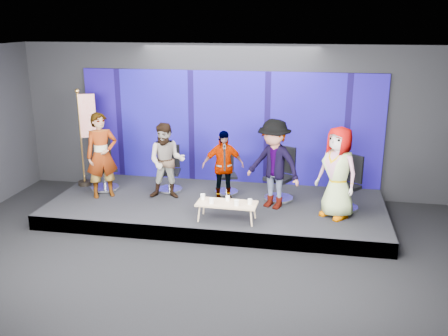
{
  "coord_description": "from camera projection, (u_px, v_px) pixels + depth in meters",
  "views": [
    {
      "loc": [
        1.96,
        -7.27,
        4.03
      ],
      "look_at": [
        0.17,
        2.4,
        1.08
      ],
      "focal_mm": 40.0,
      "sensor_mm": 36.0,
      "label": 1
    }
  ],
  "objects": [
    {
      "name": "panelist_b",
      "position": [
        167.0,
        161.0,
        10.6
      ],
      "size": [
        0.88,
        0.72,
        1.65
      ],
      "primitive_type": "imported",
      "rotation": [
        0.0,
        0.0,
        0.13
      ],
      "color": "black",
      "rests_on": "riser"
    },
    {
      "name": "panelist_d",
      "position": [
        274.0,
        164.0,
        10.03
      ],
      "size": [
        1.37,
        1.13,
        1.84
      ],
      "primitive_type": "imported",
      "rotation": [
        0.0,
        0.0,
        -0.45
      ],
      "color": "black",
      "rests_on": "riser"
    },
    {
      "name": "room_walls",
      "position": [
        185.0,
        127.0,
        7.65
      ],
      "size": [
        10.02,
        8.02,
        3.51
      ],
      "color": "black",
      "rests_on": "ground"
    },
    {
      "name": "mug_b",
      "position": [
        212.0,
        201.0,
        9.47
      ],
      "size": [
        0.09,
        0.09,
        0.11
      ],
      "primitive_type": "cylinder",
      "color": "white",
      "rests_on": "coffee_table"
    },
    {
      "name": "mug_c",
      "position": [
        228.0,
        198.0,
        9.62
      ],
      "size": [
        0.08,
        0.08,
        0.1
      ],
      "primitive_type": "cylinder",
      "color": "white",
      "rests_on": "coffee_table"
    },
    {
      "name": "chair_c",
      "position": [
        226.0,
        179.0,
        11.07
      ],
      "size": [
        0.68,
        0.68,
        0.94
      ],
      "rotation": [
        0.0,
        0.0,
        0.34
      ],
      "color": "silver",
      "rests_on": "riser"
    },
    {
      "name": "mug_d",
      "position": [
        236.0,
        203.0,
        9.37
      ],
      "size": [
        0.09,
        0.09,
        0.11
      ],
      "primitive_type": "cylinder",
      "color": "white",
      "rests_on": "coffee_table"
    },
    {
      "name": "mug_a",
      "position": [
        203.0,
        197.0,
        9.69
      ],
      "size": [
        0.09,
        0.09,
        0.11
      ],
      "primitive_type": "cylinder",
      "color": "white",
      "rests_on": "coffee_table"
    },
    {
      "name": "mug_e",
      "position": [
        250.0,
        202.0,
        9.43
      ],
      "size": [
        0.09,
        0.09,
        0.1
      ],
      "primitive_type": "cylinder",
      "color": "white",
      "rests_on": "coffee_table"
    },
    {
      "name": "coffee_table",
      "position": [
        227.0,
        204.0,
        9.53
      ],
      "size": [
        1.17,
        0.52,
        0.35
      ],
      "rotation": [
        0.0,
        0.0,
        -0.03
      ],
      "color": "tan",
      "rests_on": "riser"
    },
    {
      "name": "panelist_c",
      "position": [
        223.0,
        166.0,
        10.47
      ],
      "size": [
        0.96,
        0.65,
        1.52
      ],
      "primitive_type": "imported",
      "rotation": [
        0.0,
        0.0,
        0.34
      ],
      "color": "black",
      "rests_on": "riser"
    },
    {
      "name": "panelist_e",
      "position": [
        338.0,
        173.0,
        9.55
      ],
      "size": [
        1.04,
        1.0,
        1.8
      ],
      "primitive_type": "imported",
      "rotation": [
        0.0,
        0.0,
        -0.69
      ],
      "color": "black",
      "rests_on": "riser"
    },
    {
      "name": "chair_a",
      "position": [
        104.0,
        173.0,
        11.3
      ],
      "size": [
        0.89,
        0.89,
        1.14
      ],
      "rotation": [
        0.0,
        0.0,
        0.61
      ],
      "color": "silver",
      "rests_on": "riser"
    },
    {
      "name": "riser",
      "position": [
        217.0,
        208.0,
        10.66
      ],
      "size": [
        7.0,
        3.0,
        0.3
      ],
      "primitive_type": "cube",
      "color": "black",
      "rests_on": "ground"
    },
    {
      "name": "flag_stand",
      "position": [
        86.0,
        135.0,
        11.32
      ],
      "size": [
        0.51,
        0.3,
        2.25
      ],
      "rotation": [
        0.0,
        0.0,
        0.36
      ],
      "color": "black",
      "rests_on": "riser"
    },
    {
      "name": "ground",
      "position": [
        188.0,
        269.0,
        8.35
      ],
      "size": [
        10.0,
        10.0,
        0.0
      ],
      "primitive_type": "plane",
      "color": "black",
      "rests_on": "ground"
    },
    {
      "name": "backdrop",
      "position": [
        229.0,
        127.0,
        11.61
      ],
      "size": [
        7.0,
        0.08,
        2.6
      ],
      "primitive_type": "cube",
      "color": "#150861",
      "rests_on": "riser"
    },
    {
      "name": "chair_b",
      "position": [
        170.0,
        176.0,
        11.22
      ],
      "size": [
        0.64,
        0.64,
        1.02
      ],
      "rotation": [
        0.0,
        0.0,
        0.13
      ],
      "color": "silver",
      "rests_on": "riser"
    },
    {
      "name": "chair_e",
      "position": [
        346.0,
        192.0,
        10.11
      ],
      "size": [
        0.88,
        0.88,
        1.11
      ],
      "rotation": [
        0.0,
        0.0,
        -0.69
      ],
      "color": "silver",
      "rests_on": "riser"
    },
    {
      "name": "chair_d",
      "position": [
        280.0,
        183.0,
        10.64
      ],
      "size": [
        0.85,
        0.85,
        1.13
      ],
      "rotation": [
        0.0,
        0.0,
        -0.45
      ],
      "color": "silver",
      "rests_on": "riser"
    },
    {
      "name": "panelist_a",
      "position": [
        102.0,
        155.0,
        10.66
      ],
      "size": [
        0.8,
        0.75,
        1.85
      ],
      "primitive_type": "imported",
      "rotation": [
        0.0,
        0.0,
        0.61
      ],
      "color": "black",
      "rests_on": "riser"
    }
  ]
}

